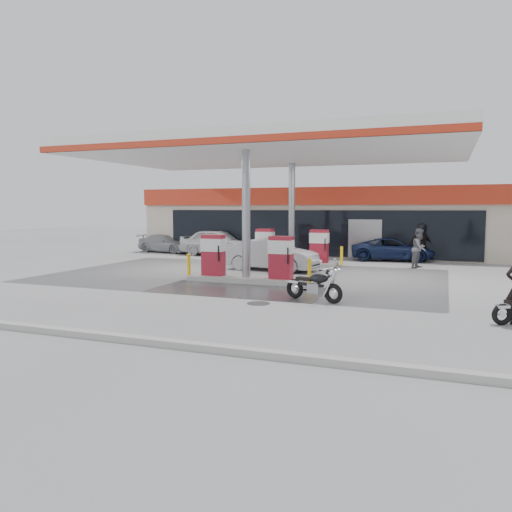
{
  "coord_description": "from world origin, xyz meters",
  "views": [
    {
      "loc": [
        7.13,
        -15.66,
        2.83
      ],
      "look_at": [
        1.13,
        0.09,
        1.2
      ],
      "focal_mm": 35.0,
      "sensor_mm": 36.0,
      "label": 1
    }
  ],
  "objects": [
    {
      "name": "kerb",
      "position": [
        0.0,
        -7.0,
        0.07
      ],
      "size": [
        28.0,
        0.25,
        0.15
      ],
      "primitive_type": "cube",
      "color": "gray",
      "rests_on": "ground"
    },
    {
      "name": "pump_island_far",
      "position": [
        0.0,
        8.0,
        0.71
      ],
      "size": [
        5.14,
        1.3,
        1.78
      ],
      "color": "#9E9E99",
      "rests_on": "ground"
    },
    {
      "name": "parked_car_right",
      "position": [
        4.5,
        12.0,
        0.61
      ],
      "size": [
        4.64,
        2.6,
        1.22
      ],
      "primitive_type": "imported",
      "rotation": [
        0.0,
        0.0,
        1.71
      ],
      "color": "#152149",
      "rests_on": "ground"
    },
    {
      "name": "parked_car_left",
      "position": [
        -9.6,
        12.0,
        0.56
      ],
      "size": [
        4.11,
        2.24,
        1.13
      ],
      "primitive_type": "imported",
      "rotation": [
        0.0,
        0.0,
        1.4
      ],
      "color": "#909497",
      "rests_on": "ground"
    },
    {
      "name": "ground",
      "position": [
        0.0,
        0.0,
        0.0
      ],
      "size": [
        90.0,
        90.0,
        0.0
      ],
      "primitive_type": "plane",
      "color": "gray",
      "rests_on": "ground"
    },
    {
      "name": "wet_patch",
      "position": [
        0.5,
        0.0,
        0.0
      ],
      "size": [
        6.0,
        3.0,
        0.0
      ],
      "primitive_type": "cube",
      "color": "#4C4C4F",
      "rests_on": "ground"
    },
    {
      "name": "biker_walking",
      "position": [
        5.93,
        11.8,
        0.94
      ],
      "size": [
        1.18,
        0.68,
        1.89
      ],
      "primitive_type": "imported",
      "rotation": [
        0.0,
        0.0,
        0.21
      ],
      "color": "black",
      "rests_on": "ground"
    },
    {
      "name": "attendant",
      "position": [
        6.0,
        9.0,
        0.93
      ],
      "size": [
        0.98,
        1.1,
        1.87
      ],
      "primitive_type": "imported",
      "rotation": [
        0.0,
        0.0,
        1.21
      ],
      "color": "slate",
      "rests_on": "ground"
    },
    {
      "name": "hatchback_silver",
      "position": [
        -0.23,
        5.6,
        0.71
      ],
      "size": [
        4.45,
        2.0,
        1.42
      ],
      "primitive_type": "imported",
      "rotation": [
        0.0,
        0.0,
        1.45
      ],
      "color": "gray",
      "rests_on": "ground"
    },
    {
      "name": "store_building",
      "position": [
        0.01,
        15.94,
        2.01
      ],
      "size": [
        22.0,
        8.22,
        4.0
      ],
      "color": "#BFB1A0",
      "rests_on": "ground"
    },
    {
      "name": "drain_cover",
      "position": [
        2.0,
        -2.0,
        0.0
      ],
      "size": [
        0.7,
        0.7,
        0.01
      ],
      "primitive_type": "cylinder",
      "color": "#38383A",
      "rests_on": "ground"
    },
    {
      "name": "sedan_white",
      "position": [
        -5.54,
        11.2,
        0.79
      ],
      "size": [
        4.68,
        2.01,
        1.57
      ],
      "primitive_type": "imported",
      "rotation": [
        0.0,
        0.0,
        1.54
      ],
      "color": "silver",
      "rests_on": "ground"
    },
    {
      "name": "canopy",
      "position": [
        0.0,
        5.0,
        5.27
      ],
      "size": [
        16.0,
        10.02,
        5.51
      ],
      "color": "silver",
      "rests_on": "ground"
    },
    {
      "name": "pump_island_near",
      "position": [
        0.0,
        2.0,
        0.71
      ],
      "size": [
        5.14,
        1.3,
        1.78
      ],
      "color": "#9E9E99",
      "rests_on": "ground"
    },
    {
      "name": "parked_motorcycle",
      "position": [
        3.45,
        -1.01,
        0.46
      ],
      "size": [
        1.95,
        1.03,
        1.04
      ],
      "rotation": [
        0.0,
        0.0,
        -0.34
      ],
      "color": "black",
      "rests_on": "ground"
    }
  ]
}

